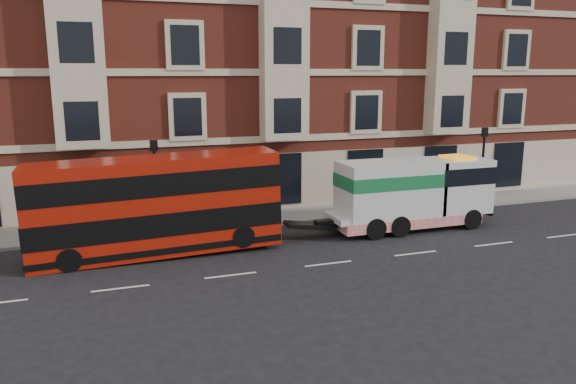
% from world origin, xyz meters
% --- Properties ---
extents(ground, '(120.00, 120.00, 0.00)m').
position_xyz_m(ground, '(0.00, 0.00, 0.00)').
color(ground, black).
rests_on(ground, ground).
extents(sidewalk, '(90.00, 3.00, 0.15)m').
position_xyz_m(sidewalk, '(0.00, 7.50, 0.07)').
color(sidewalk, slate).
rests_on(sidewalk, ground).
extents(victorian_terrace, '(45.00, 12.00, 20.40)m').
position_xyz_m(victorian_terrace, '(0.50, 15.00, 10.07)').
color(victorian_terrace, maroon).
rests_on(victorian_terrace, ground).
extents(lamp_post_west, '(0.35, 0.15, 4.35)m').
position_xyz_m(lamp_post_west, '(-6.00, 6.20, 2.68)').
color(lamp_post_west, black).
rests_on(lamp_post_west, sidewalk).
extents(lamp_post_east, '(0.35, 0.15, 4.35)m').
position_xyz_m(lamp_post_east, '(12.00, 6.20, 2.68)').
color(lamp_post_east, black).
rests_on(lamp_post_east, sidewalk).
extents(double_decker_bus, '(10.16, 2.33, 4.11)m').
position_xyz_m(double_decker_bus, '(-6.30, 3.44, 2.18)').
color(double_decker_bus, '#A11608').
rests_on(double_decker_bus, ground).
extents(tow_truck, '(8.13, 2.40, 3.39)m').
position_xyz_m(tow_truck, '(5.75, 3.44, 1.80)').
color(tow_truck, silver).
rests_on(tow_truck, ground).
extents(pedestrian, '(0.79, 0.72, 1.81)m').
position_xyz_m(pedestrian, '(-7.70, 6.99, 1.06)').
color(pedestrian, black).
rests_on(pedestrian, sidewalk).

